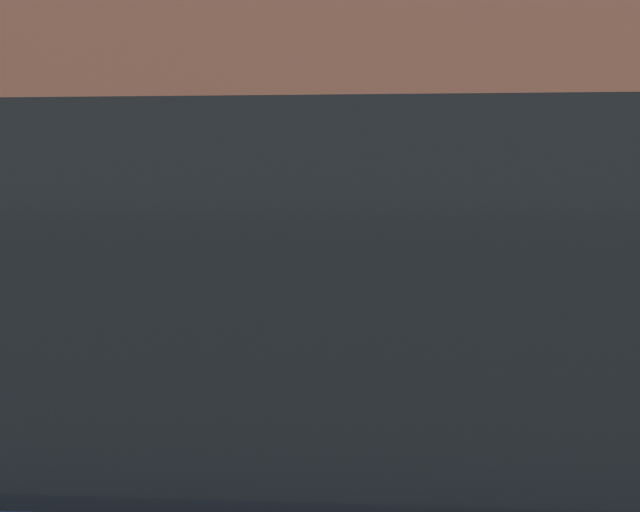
# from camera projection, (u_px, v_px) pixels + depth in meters

# --- Properties ---
(parking_meter) EXTENTS (0.16, 0.17, 1.42)m
(parking_meter) POSITION_uv_depth(u_px,v_px,m) (377.00, 321.00, 4.41)
(parking_meter) COLOR slate
(parking_meter) RESTS_ON sidewalk_curb
(pedestrian_at_meter) EXTENTS (0.71, 0.48, 1.62)m
(pedestrian_at_meter) POSITION_uv_depth(u_px,v_px,m) (234.00, 336.00, 4.69)
(pedestrian_at_meter) COLOR slate
(pedestrian_at_meter) RESTS_ON sidewalk_curb
(background_railing) EXTENTS (24.06, 0.06, 1.09)m
(background_railing) POSITION_uv_depth(u_px,v_px,m) (434.00, 313.00, 6.95)
(background_railing) COLOR #2D7A38
(background_railing) RESTS_ON sidewalk_curb
(backdrop_wall) EXTENTS (32.00, 0.50, 3.56)m
(backdrop_wall) POSITION_uv_depth(u_px,v_px,m) (435.00, 169.00, 9.25)
(backdrop_wall) COLOR brown
(backdrop_wall) RESTS_ON ground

